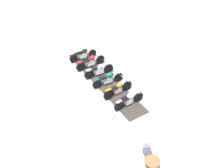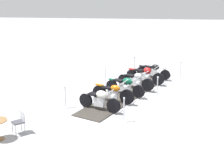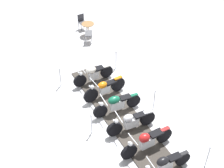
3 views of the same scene
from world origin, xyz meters
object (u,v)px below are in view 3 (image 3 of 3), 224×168
(motorcycle_black, at_px, (164,165))
(cafe_table, at_px, (88,27))
(motorcycle_cream, at_px, (93,74))
(motorcycle_copper, at_px, (104,88))
(stanchion_left_rear, at_px, (207,160))
(stanchion_right_front, at_px, (61,81))
(motorcycle_forest, at_px, (116,103))
(motorcycle_maroon, at_px, (147,141))
(cafe_chair_near_table, at_px, (82,21))
(motorcycle_chrome, at_px, (131,122))
(stanchion_left_mid, at_px, (154,104))
(stanchion_right_mid, at_px, (92,127))
(stanchion_left_front, at_px, (116,63))
(cafe_chair_across_table, at_px, (89,34))

(motorcycle_black, xyz_separation_m, cafe_table, (-5.67, -8.45, 0.07))
(motorcycle_cream, relative_size, motorcycle_copper, 0.95)
(stanchion_left_rear, bearing_deg, stanchion_right_front, -90.94)
(motorcycle_cream, height_order, motorcycle_forest, motorcycle_cream)
(motorcycle_maroon, relative_size, stanchion_right_front, 2.04)
(motorcycle_forest, xyz_separation_m, stanchion_left_rear, (0.27, 4.31, -0.18))
(motorcycle_cream, bearing_deg, cafe_chair_near_table, -109.43)
(motorcycle_copper, distance_m, motorcycle_maroon, 3.54)
(motorcycle_black, bearing_deg, stanchion_right_front, -75.02)
(motorcycle_chrome, bearing_deg, motorcycle_black, 93.72)
(motorcycle_cream, height_order, stanchion_left_mid, stanchion_left_mid)
(motorcycle_cream, distance_m, stanchion_right_mid, 3.30)
(stanchion_left_front, relative_size, cafe_chair_across_table, 1.20)
(motorcycle_cream, distance_m, stanchion_left_front, 1.63)
(stanchion_left_front, bearing_deg, stanchion_left_rear, 65.55)
(motorcycle_black, bearing_deg, motorcycle_maroon, -88.13)
(motorcycle_chrome, bearing_deg, cafe_table, -98.14)
(motorcycle_maroon, height_order, stanchion_left_mid, stanchion_left_mid)
(stanchion_left_front, bearing_deg, motorcycle_maroon, 49.22)
(stanchion_right_mid, height_order, cafe_chair_near_table, stanchion_right_mid)
(motorcycle_black, relative_size, cafe_chair_across_table, 2.25)
(motorcycle_maroon, xyz_separation_m, stanchion_right_mid, (0.60, -2.22, -0.17))
(stanchion_left_mid, bearing_deg, motorcycle_forest, -45.47)
(motorcycle_forest, bearing_deg, stanchion_right_front, -59.17)
(motorcycle_copper, xyz_separation_m, motorcycle_black, (1.96, 4.29, -0.02))
(motorcycle_cream, distance_m, cafe_chair_near_table, 5.22)
(stanchion_right_front, bearing_deg, stanchion_right_mid, 65.55)
(motorcycle_copper, height_order, motorcycle_maroon, motorcycle_copper)
(motorcycle_maroon, distance_m, stanchion_right_mid, 2.31)
(motorcycle_black, height_order, stanchion_left_rear, stanchion_left_rear)
(motorcycle_chrome, xyz_separation_m, cafe_chair_near_table, (-4.99, -7.07, 0.05))
(stanchion_right_front, distance_m, cafe_chair_near_table, 5.44)
(stanchion_right_mid, bearing_deg, motorcycle_black, 91.96)
(stanchion_left_front, height_order, stanchion_left_rear, stanchion_left_rear)
(motorcycle_forest, distance_m, stanchion_left_rear, 4.33)
(motorcycle_black, relative_size, stanchion_right_mid, 1.83)
(motorcycle_copper, height_order, cafe_chair_across_table, motorcycle_copper)
(motorcycle_copper, bearing_deg, stanchion_left_mid, 126.51)
(motorcycle_forest, relative_size, stanchion_left_mid, 1.78)
(motorcycle_chrome, distance_m, motorcycle_black, 2.36)
(cafe_chair_near_table, relative_size, cafe_chair_across_table, 1.06)
(motorcycle_copper, xyz_separation_m, motorcycle_chrome, (0.97, 2.15, -0.02))
(motorcycle_black, height_order, stanchion_left_mid, stanchion_left_mid)
(motorcycle_copper, xyz_separation_m, cafe_chair_across_table, (-3.11, -3.60, 0.01))
(stanchion_left_mid, relative_size, stanchion_right_front, 1.07)
(motorcycle_chrome, distance_m, cafe_chair_across_table, 7.05)
(cafe_chair_near_table, bearing_deg, stanchion_left_rear, -2.75)
(stanchion_right_front, distance_m, cafe_table, 4.81)
(motorcycle_chrome, relative_size, stanchion_right_front, 1.85)
(stanchion_right_mid, xyz_separation_m, cafe_chair_near_table, (-6.09, -5.92, 0.18))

